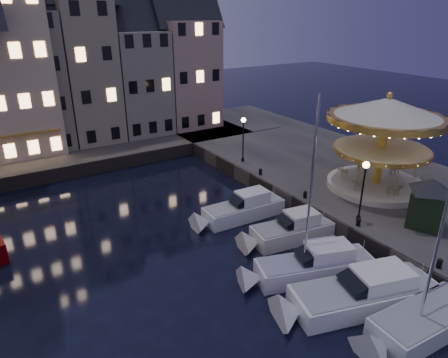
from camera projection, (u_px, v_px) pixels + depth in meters
ground at (284, 279)px, 22.85m from camera, size 160.00×160.00×0.00m
quay_east at (364, 183)px, 34.20m from camera, size 16.00×56.00×1.30m
quay_north at (44, 156)px, 40.45m from camera, size 44.00×12.00×1.30m
quaywall_e at (294, 205)px, 30.24m from camera, size 0.15×44.00×1.30m
quaywall_n at (79, 171)px, 36.77m from camera, size 48.00×0.15×1.30m
streetlamp_b at (364, 183)px, 25.64m from camera, size 0.44×0.44×4.17m
streetlamp_c at (243, 133)px, 36.16m from camera, size 0.44×0.44×4.17m
streetlamp_d at (384, 132)px, 36.69m from camera, size 0.44×0.44×4.17m
bollard_a at (440, 263)px, 21.61m from camera, size 0.30×0.30×0.57m
bollard_b at (359, 221)px, 25.89m from camera, size 0.30×0.30×0.57m
bollard_c at (305, 194)px, 29.78m from camera, size 0.30×0.30×0.57m
bollard_d at (260, 171)px, 34.07m from camera, size 0.30×0.30×0.57m
townhouse_nc at (25, 72)px, 38.88m from camera, size 6.82×8.00×14.80m
townhouse_nd at (85, 63)px, 41.53m from camera, size 5.50×8.00×15.80m
townhouse_ne at (136, 74)px, 44.80m from camera, size 6.16×8.00×12.80m
townhouse_nf at (184, 66)px, 47.60m from camera, size 6.82×8.00×13.80m
motorboat_a at (418, 325)px, 18.76m from camera, size 6.98×2.66×11.58m
motorboat_b at (357, 295)px, 20.59m from camera, size 8.76×4.76×2.15m
motorboat_c at (308, 267)px, 22.82m from camera, size 7.76×4.20×10.40m
motorboat_d at (287, 232)px, 26.51m from camera, size 6.56×2.96×2.15m
motorboat_e at (239, 211)px, 29.40m from camera, size 7.18×2.30×2.15m
carousel at (385, 126)px, 29.75m from camera, size 8.64×8.64×7.56m
ticket_kiosk at (430, 194)px, 25.12m from camera, size 3.23×3.23×3.78m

